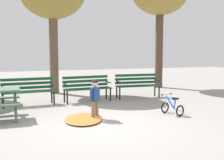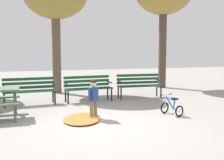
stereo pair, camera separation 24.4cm
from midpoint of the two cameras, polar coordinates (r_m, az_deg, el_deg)
The scene contains 7 objects.
ground at distance 6.50m, azimuth -1.38°, elevation -9.25°, with size 36.00×36.00×0.00m, color gray.
park_bench_far_left at distance 9.17m, azimuth -15.65°, elevation -1.72°, with size 1.62×0.55×0.85m.
park_bench_left at distance 9.48m, azimuth -4.13°, elevation -1.26°, with size 1.63×0.58×0.85m.
park_bench_right at distance 10.22m, azimuth 6.16°, elevation -0.75°, with size 1.62×0.55×0.85m.
child_standing at distance 7.03m, azimuth -2.79°, elevation -3.22°, with size 0.31×0.28×1.00m.
kids_bicycle at distance 7.68m, azimuth 12.93°, elevation -5.47°, with size 0.49×0.62×0.54m.
leaf_pile at distance 7.03m, azimuth -5.09°, elevation -7.80°, with size 1.31×0.91×0.07m, color #B26B2D.
Camera 2 is at (-1.70, -6.04, 1.71)m, focal length 45.18 mm.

